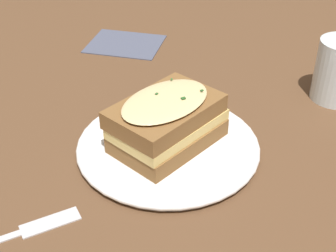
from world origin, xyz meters
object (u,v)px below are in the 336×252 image
fork (21,232)px  napkin (125,43)px  sandwich (167,122)px  dinner_plate (168,147)px

fork → napkin: size_ratio=1.12×
fork → napkin: (0.04, 0.51, 0.00)m
sandwich → napkin: size_ratio=1.22×
napkin → dinner_plate: bearing=-71.7°
dinner_plate → sandwich: sandwich is taller
dinner_plate → sandwich: 0.04m
sandwich → dinner_plate: bearing=-8.6°
dinner_plate → fork: dinner_plate is taller
dinner_plate → sandwich: (-0.00, 0.00, 0.04)m
napkin → fork: bearing=-94.4°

